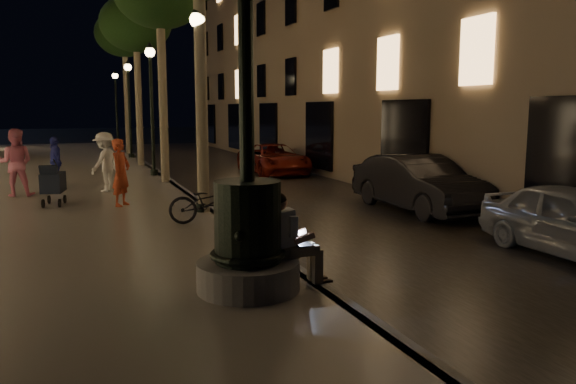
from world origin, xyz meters
name	(u,v)px	position (x,y,z in m)	size (l,w,h in m)	color
ground	(167,183)	(0.00, 15.00, 0.00)	(120.00, 120.00, 0.00)	black
cobble_lane	(247,179)	(3.00, 15.00, 0.01)	(6.00, 45.00, 0.02)	black
promenade	(45,186)	(-4.00, 15.00, 0.10)	(8.00, 45.00, 0.20)	slate
curb_strip	(167,180)	(0.00, 15.00, 0.10)	(0.25, 45.00, 0.20)	#59595B
building_right	(374,0)	(10.00, 18.00, 7.50)	(8.00, 36.00, 15.00)	#846D52
fountain_lamppost	(248,217)	(-1.00, 2.00, 1.21)	(1.40, 1.40, 5.21)	#59595B
seated_man_laptop	(290,236)	(-0.39, 2.00, 0.90)	(0.94, 0.32, 1.31)	tan
tree_third	(136,25)	(-0.30, 20.00, 6.14)	(3.00, 3.00, 7.20)	#6B604C
tree_far	(124,35)	(-0.22, 26.00, 6.43)	(3.00, 3.00, 7.50)	#6B604C
lamp_curb_a	(199,83)	(-0.30, 8.00, 3.24)	(0.36, 0.36, 4.81)	black
lamp_curb_b	(151,92)	(-0.30, 16.00, 3.24)	(0.36, 0.36, 4.81)	black
lamp_curb_c	(129,96)	(-0.30, 24.00, 3.24)	(0.36, 0.36, 4.81)	black
lamp_curb_d	(116,99)	(-0.30, 32.00, 3.24)	(0.36, 0.36, 4.81)	black
stroller	(53,183)	(-3.62, 10.19, 0.79)	(0.63, 1.17, 1.18)	black
car_second	(419,183)	(5.20, 7.10, 0.73)	(1.54, 4.42, 1.46)	black
car_third	(274,159)	(4.53, 16.31, 0.61)	(2.02, 4.39, 1.22)	maroon
pedestrian_red	(121,172)	(-2.00, 9.54, 1.05)	(0.62, 0.41, 1.70)	#BD4225
pedestrian_pink	(16,163)	(-4.60, 12.28, 1.15)	(0.92, 0.72, 1.90)	#CC6C88
pedestrian_white	(105,162)	(-2.21, 12.30, 1.08)	(1.14, 0.65, 1.76)	silver
pedestrian_blue	(55,161)	(-3.62, 14.09, 0.99)	(0.93, 0.39, 1.58)	navy
bicycle	(210,202)	(-0.43, 6.57, 0.66)	(0.61, 1.76, 0.92)	black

